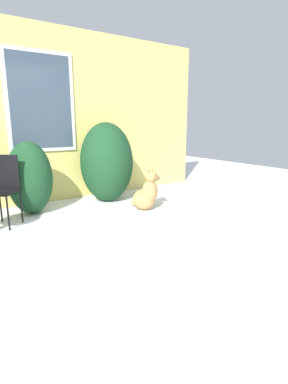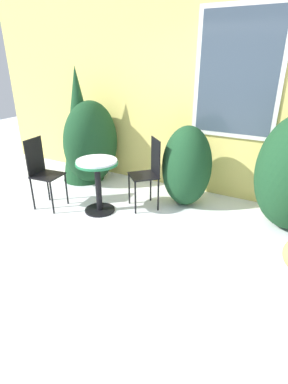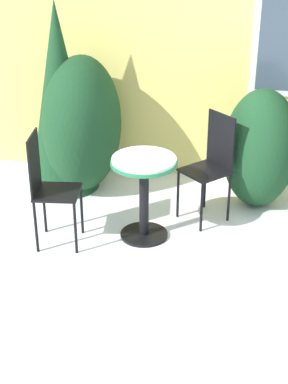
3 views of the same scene
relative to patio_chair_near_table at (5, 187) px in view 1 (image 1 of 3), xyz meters
name	(u,v)px [view 1 (image 1 of 3)]	position (x,y,z in m)	size (l,w,h in m)	color
ground_plane	(58,248)	(0.29, -1.26, -0.55)	(16.00, 16.00, 0.00)	white
house_wall	(9,116)	(0.33, 0.94, 1.00)	(8.00, 0.10, 3.08)	#E5D16B
shrub_middle	(30,178)	(0.43, 0.34, 0.03)	(0.70, 0.72, 1.16)	#194223
shrub_right	(107,162)	(1.83, 0.37, 0.17)	(0.96, 0.99, 1.45)	#194223
patio_chair_near_table	(5,187)	(0.00, 0.00, 0.00)	(0.52, 0.52, 1.00)	black
dog	(147,195)	(2.07, -0.57, -0.29)	(0.49, 0.60, 0.70)	tan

